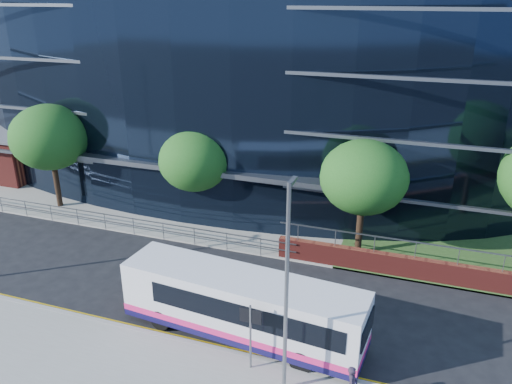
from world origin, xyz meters
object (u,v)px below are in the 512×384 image
at_px(street_sign, 251,324).
at_px(city_bus, 244,306).
at_px(brick_pavilion, 2,148).
at_px(tree_far_b, 195,161).
at_px(tree_far_c, 364,177).
at_px(streetlight_east, 287,286).
at_px(tree_far_a, 50,137).

bearing_deg(street_sign, city_bus, 117.41).
distance_m(brick_pavilion, street_sign, 30.49).
xyz_separation_m(tree_far_b, city_bus, (6.53, -9.21, -2.72)).
height_order(tree_far_c, streetlight_east, streetlight_east).
bearing_deg(tree_far_a, brick_pavilion, 153.45).
bearing_deg(streetlight_east, brick_pavilion, 150.76).
distance_m(tree_far_a, tree_far_c, 20.00).
xyz_separation_m(tree_far_a, tree_far_c, (20.00, 0.00, -0.33)).
bearing_deg(city_bus, tree_far_c, 73.33).
height_order(brick_pavilion, tree_far_a, tree_far_a).
relative_size(tree_far_a, city_bus, 0.66).
xyz_separation_m(brick_pavilion, city_bus, (25.53, -13.21, -0.45)).
height_order(streetlight_east, city_bus, streetlight_east).
bearing_deg(tree_far_c, brick_pavilion, 171.18).
bearing_deg(brick_pavilion, tree_far_a, -26.55).
bearing_deg(tree_far_b, tree_far_a, -177.14).
bearing_deg(streetlight_east, tree_far_b, 127.63).
bearing_deg(tree_far_b, city_bus, -54.68).
bearing_deg(tree_far_a, tree_far_c, 0.00).
xyz_separation_m(street_sign, tree_far_a, (-17.50, 10.59, 2.71)).
bearing_deg(street_sign, brick_pavilion, 150.35).
bearing_deg(brick_pavilion, streetlight_east, -29.24).
relative_size(street_sign, tree_far_c, 0.43).
distance_m(streetlight_east, city_bus, 4.57).
bearing_deg(street_sign, tree_far_c, 76.71).
height_order(street_sign, tree_far_b, tree_far_b).
distance_m(tree_far_b, streetlight_east, 14.74).
relative_size(brick_pavilion, street_sign, 3.07).
height_order(brick_pavilion, streetlight_east, streetlight_east).
xyz_separation_m(tree_far_b, tree_far_c, (10.00, -0.50, 0.33)).
distance_m(street_sign, streetlight_east, 2.80).
height_order(street_sign, tree_far_c, tree_far_c).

